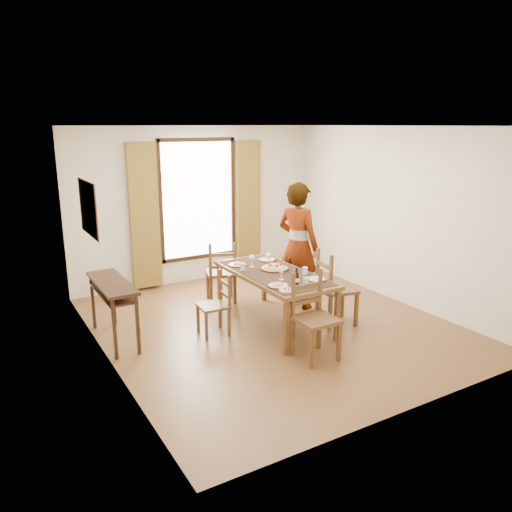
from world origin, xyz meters
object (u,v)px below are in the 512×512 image
console_table (112,290)px  pasta_platter (274,266)px  man (298,246)px  dining_table (274,277)px

console_table → pasta_platter: size_ratio=3.00×
console_table → man: 2.79m
pasta_platter → dining_table: bearing=-124.9°
console_table → pasta_platter: bearing=-11.9°
dining_table → man: size_ratio=1.01×
console_table → dining_table: (2.07, -0.57, 0.01)m
dining_table → man: 0.87m
dining_table → pasta_platter: pasta_platter is taller
console_table → dining_table: console_table is taller
dining_table → pasta_platter: size_ratio=4.80×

